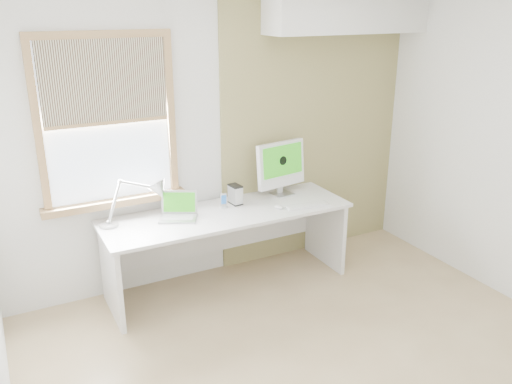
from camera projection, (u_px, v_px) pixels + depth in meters
room at (333, 197)px, 3.35m from camera, size 4.04×3.54×2.64m
accent_wall at (314, 127)px, 5.24m from camera, size 2.00×0.02×2.60m
soffit at (347, 9)px, 4.81m from camera, size 1.60×0.40×0.42m
window at (108, 123)px, 4.26m from camera, size 1.20×0.14×1.42m
desk at (225, 230)px, 4.76m from camera, size 2.20×0.70×0.73m
desk_lamp at (150, 195)px, 4.48m from camera, size 0.68×0.27×0.38m
laptop at (179, 211)px, 4.51m from camera, size 0.39×0.36×0.22m
phone_dock at (224, 203)px, 4.73m from camera, size 0.08×0.08×0.13m
external_drive at (235, 194)px, 4.80m from camera, size 0.10×0.15×0.18m
imac at (281, 165)px, 4.98m from camera, size 0.53×0.21×0.51m
keyboard at (307, 206)px, 4.76m from camera, size 0.41×0.16×0.02m
mouse at (279, 207)px, 4.72m from camera, size 0.08×0.10×0.03m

